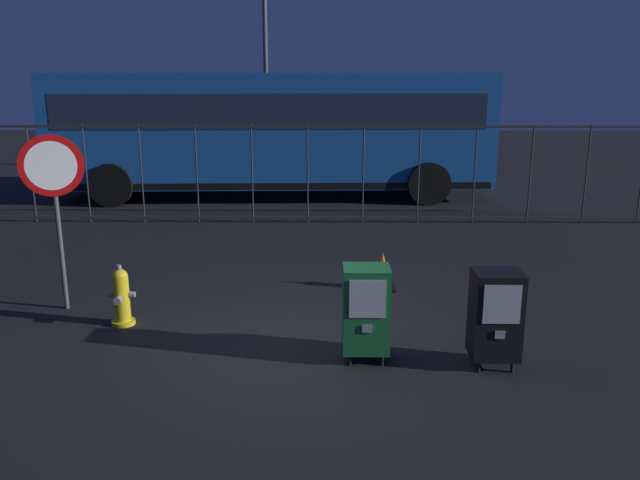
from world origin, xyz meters
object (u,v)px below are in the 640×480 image
(fire_hydrant, at_px, (121,297))
(newspaper_box_primary, at_px, (366,309))
(newspaper_box_secondary, at_px, (495,314))
(street_light_near_right, at_px, (265,36))
(stop_sign, at_px, (54,186))
(bus_near, at_px, (272,127))
(traffic_cone, at_px, (382,271))

(fire_hydrant, bearing_deg, newspaper_box_primary, -18.61)
(newspaper_box_secondary, relative_size, street_light_near_right, 0.14)
(stop_sign, xyz_separation_m, bus_near, (2.02, 8.06, 0.11))
(fire_hydrant, xyz_separation_m, newspaper_box_secondary, (4.16, -1.11, 0.22))
(bus_near, bearing_deg, street_light_near_right, 95.04)
(stop_sign, distance_m, street_light_near_right, 12.38)
(fire_hydrant, distance_m, bus_near, 8.76)
(newspaper_box_secondary, distance_m, street_light_near_right, 14.55)
(stop_sign, bearing_deg, fire_hydrant, -30.30)
(newspaper_box_secondary, bearing_deg, traffic_cone, 110.47)
(fire_hydrant, relative_size, stop_sign, 0.33)
(stop_sign, bearing_deg, bus_near, 75.91)
(newspaper_box_primary, height_order, bus_near, bus_near)
(newspaper_box_secondary, height_order, stop_sign, stop_sign)
(fire_hydrant, height_order, newspaper_box_primary, newspaper_box_primary)
(street_light_near_right, bearing_deg, fire_hydrant, -92.81)
(traffic_cone, bearing_deg, street_light_near_right, 103.19)
(bus_near, distance_m, street_light_near_right, 4.67)
(newspaper_box_secondary, distance_m, bus_near, 10.22)
(bus_near, bearing_deg, newspaper_box_primary, -81.88)
(traffic_cone, bearing_deg, newspaper_box_secondary, -69.53)
(traffic_cone, relative_size, bus_near, 0.05)
(stop_sign, relative_size, street_light_near_right, 0.31)
(traffic_cone, bearing_deg, bus_near, 106.35)
(newspaper_box_primary, bearing_deg, newspaper_box_secondary, -6.23)
(stop_sign, bearing_deg, newspaper_box_primary, -21.61)
(street_light_near_right, bearing_deg, traffic_cone, -76.81)
(fire_hydrant, relative_size, newspaper_box_primary, 0.73)
(fire_hydrant, distance_m, traffic_cone, 3.52)
(stop_sign, relative_size, bus_near, 0.21)
(traffic_cone, xyz_separation_m, bus_near, (-2.12, 7.22, 1.45))
(newspaper_box_secondary, bearing_deg, fire_hydrant, 165.12)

